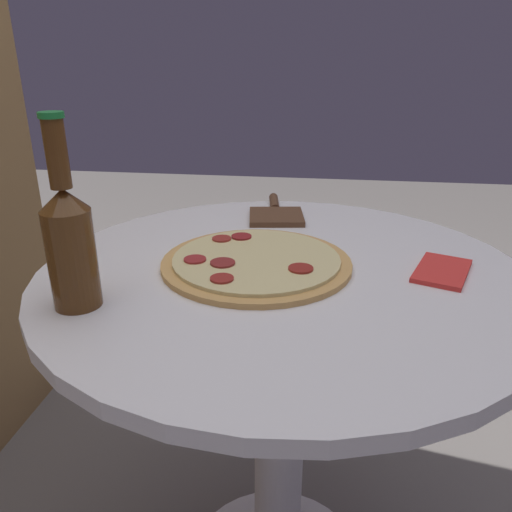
# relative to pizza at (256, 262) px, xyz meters

# --- Properties ---
(table) EXTENTS (0.85, 0.85, 0.77)m
(table) POSITION_rel_pizza_xyz_m (0.01, -0.05, -0.21)
(table) COLOR white
(table) RESTS_ON ground_plane
(pizza) EXTENTS (0.33, 0.33, 0.02)m
(pizza) POSITION_rel_pizza_xyz_m (0.00, 0.00, 0.00)
(pizza) COLOR tan
(pizza) RESTS_ON table
(beer_bottle) EXTENTS (0.07, 0.07, 0.28)m
(beer_bottle) POSITION_rel_pizza_xyz_m (-0.18, 0.24, 0.09)
(beer_bottle) COLOR #563314
(beer_bottle) RESTS_ON table
(pizza_paddle) EXTENTS (0.23, 0.14, 0.02)m
(pizza_paddle) POSITION_rel_pizza_xyz_m (0.30, -0.00, -0.00)
(pizza_paddle) COLOR brown
(pizza_paddle) RESTS_ON table
(napkin) EXTENTS (0.15, 0.12, 0.01)m
(napkin) POSITION_rel_pizza_xyz_m (0.02, -0.32, -0.00)
(napkin) COLOR red
(napkin) RESTS_ON table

